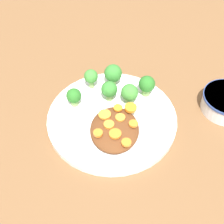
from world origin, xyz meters
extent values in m
plane|color=brown|center=(0.00, 0.00, 0.00)|extent=(4.00, 4.00, 0.00)
cylinder|color=white|center=(0.00, 0.00, 0.01)|extent=(0.29, 0.29, 0.01)
torus|color=white|center=(0.00, 0.00, 0.01)|extent=(0.28, 0.28, 0.01)
ellipsoid|color=#5B3319|center=(-0.05, -0.01, 0.03)|extent=(0.12, 0.10, 0.03)
cylinder|color=#759E51|center=(0.07, -0.08, 0.03)|extent=(0.02, 0.02, 0.02)
sphere|color=#286B23|center=(0.07, -0.08, 0.05)|extent=(0.04, 0.04, 0.04)
cylinder|color=#7FA85B|center=(0.11, 0.00, 0.03)|extent=(0.01, 0.01, 0.02)
sphere|color=#337A2D|center=(0.11, 0.00, 0.05)|extent=(0.04, 0.04, 0.04)
cylinder|color=#759E51|center=(0.04, -0.04, 0.03)|extent=(0.02, 0.02, 0.02)
sphere|color=#3D8433|center=(0.04, -0.04, 0.05)|extent=(0.04, 0.04, 0.04)
cylinder|color=#7FA85B|center=(0.04, 0.09, 0.02)|extent=(0.02, 0.02, 0.02)
sphere|color=#286B23|center=(0.04, 0.09, 0.04)|extent=(0.03, 0.03, 0.03)
cylinder|color=#759E51|center=(0.05, 0.01, 0.03)|extent=(0.02, 0.02, 0.02)
sphere|color=#337A2D|center=(0.05, 0.01, 0.05)|extent=(0.04, 0.04, 0.04)
cylinder|color=#7FA85B|center=(0.09, 0.05, 0.03)|extent=(0.01, 0.01, 0.03)
sphere|color=#3D8433|center=(0.09, 0.05, 0.05)|extent=(0.03, 0.03, 0.03)
cylinder|color=orange|center=(-0.07, 0.03, 0.04)|extent=(0.02, 0.02, 0.01)
cylinder|color=orange|center=(0.00, -0.01, 0.04)|extent=(0.02, 0.02, 0.00)
cylinder|color=orange|center=(-0.04, -0.04, 0.04)|extent=(0.02, 0.02, 0.00)
cylinder|color=orange|center=(-0.07, -0.01, 0.04)|extent=(0.03, 0.03, 0.01)
cylinder|color=orange|center=(-0.03, -0.02, 0.04)|extent=(0.02, 0.02, 0.00)
cylinder|color=orange|center=(-0.02, 0.01, 0.04)|extent=(0.03, 0.03, 0.01)
cylinder|color=orange|center=(-0.09, -0.03, 0.04)|extent=(0.02, 0.02, 0.01)
cylinder|color=orange|center=(0.00, -0.04, 0.04)|extent=(0.03, 0.03, 0.01)
cylinder|color=orange|center=(-0.05, 0.01, 0.04)|extent=(0.02, 0.02, 0.01)
camera|label=1|loc=(-0.45, -0.01, 0.54)|focal=50.00mm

